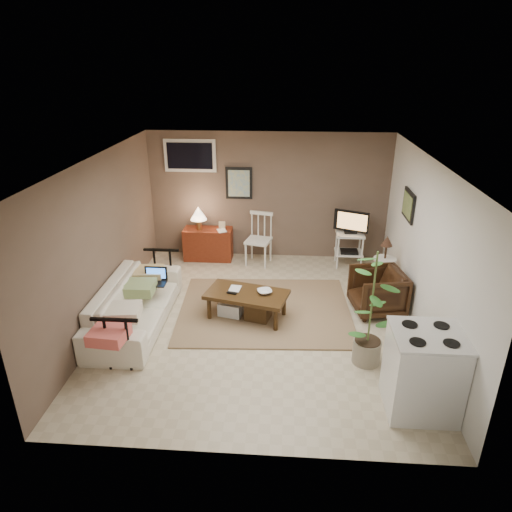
# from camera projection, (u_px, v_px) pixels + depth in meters

# --- Properties ---
(floor) EXTENTS (5.00, 5.00, 0.00)m
(floor) POSITION_uv_depth(u_px,v_px,m) (260.00, 321.00, 6.80)
(floor) COLOR #C1B293
(floor) RESTS_ON ground
(art_back) EXTENTS (0.50, 0.03, 0.60)m
(art_back) POSITION_uv_depth(u_px,v_px,m) (239.00, 183.00, 8.52)
(art_back) COLOR black
(art_right) EXTENTS (0.03, 0.60, 0.45)m
(art_right) POSITION_uv_depth(u_px,v_px,m) (409.00, 205.00, 7.01)
(art_right) COLOR black
(window) EXTENTS (0.96, 0.03, 0.60)m
(window) POSITION_uv_depth(u_px,v_px,m) (190.00, 156.00, 8.38)
(window) COLOR silver
(rug) EXTENTS (2.72, 2.22, 0.03)m
(rug) POSITION_uv_depth(u_px,v_px,m) (265.00, 310.00, 7.07)
(rug) COLOR #957A57
(rug) RESTS_ON floor
(coffee_table) EXTENTS (1.30, 0.88, 0.45)m
(coffee_table) POSITION_uv_depth(u_px,v_px,m) (246.00, 303.00, 6.78)
(coffee_table) COLOR #3E2511
(coffee_table) RESTS_ON floor
(sofa) EXTENTS (0.65, 2.21, 0.87)m
(sofa) POSITION_uv_depth(u_px,v_px,m) (134.00, 297.00, 6.57)
(sofa) COLOR beige
(sofa) RESTS_ON floor
(sofa_pillows) EXTENTS (0.43, 2.11, 0.15)m
(sofa_pillows) POSITION_uv_depth(u_px,v_px,m) (132.00, 300.00, 6.29)
(sofa_pillows) COLOR beige
(sofa_pillows) RESTS_ON sofa
(sofa_end_rails) EXTENTS (0.60, 2.21, 0.74)m
(sofa_end_rails) POSITION_uv_depth(u_px,v_px,m) (144.00, 301.00, 6.58)
(sofa_end_rails) COLOR black
(sofa_end_rails) RESTS_ON floor
(laptop) EXTENTS (0.34, 0.25, 0.23)m
(laptop) POSITION_uv_depth(u_px,v_px,m) (155.00, 278.00, 6.85)
(laptop) COLOR black
(laptop) RESTS_ON sofa
(red_console) EXTENTS (0.92, 0.41, 1.06)m
(red_console) POSITION_uv_depth(u_px,v_px,m) (207.00, 241.00, 8.76)
(red_console) COLOR maroon
(red_console) RESTS_ON floor
(spindle_chair) EXTENTS (0.53, 0.53, 0.97)m
(spindle_chair) POSITION_uv_depth(u_px,v_px,m) (259.00, 241.00, 8.55)
(spindle_chair) COLOR silver
(spindle_chair) RESTS_ON floor
(tv_stand) EXTENTS (0.61, 0.41, 1.07)m
(tv_stand) POSITION_uv_depth(u_px,v_px,m) (350.00, 237.00, 8.40)
(tv_stand) COLOR silver
(tv_stand) RESTS_ON floor
(side_table) EXTENTS (0.37, 0.37, 0.98)m
(side_table) POSITION_uv_depth(u_px,v_px,m) (385.00, 257.00, 7.44)
(side_table) COLOR silver
(side_table) RESTS_ON floor
(armchair) EXTENTS (0.80, 0.83, 0.75)m
(armchair) POSITION_uv_depth(u_px,v_px,m) (378.00, 289.00, 6.91)
(armchair) COLOR black
(armchair) RESTS_ON floor
(potted_plant) EXTENTS (0.39, 0.39, 1.57)m
(potted_plant) POSITION_uv_depth(u_px,v_px,m) (372.00, 305.00, 5.55)
(potted_plant) COLOR gray
(potted_plant) RESTS_ON floor
(stove) EXTENTS (0.75, 0.70, 0.98)m
(stove) POSITION_uv_depth(u_px,v_px,m) (423.00, 372.00, 4.92)
(stove) COLOR silver
(stove) RESTS_ON floor
(bowl) EXTENTS (0.21, 0.12, 0.21)m
(bowl) POSITION_uv_depth(u_px,v_px,m) (265.00, 287.00, 6.66)
(bowl) COLOR #3E2511
(bowl) RESTS_ON coffee_table
(book_table) EXTENTS (0.16, 0.04, 0.22)m
(book_table) POSITION_uv_depth(u_px,v_px,m) (230.00, 282.00, 6.78)
(book_table) COLOR #3E2511
(book_table) RESTS_ON coffee_table
(book_console) EXTENTS (0.15, 0.08, 0.21)m
(book_console) POSITION_uv_depth(u_px,v_px,m) (217.00, 226.00, 8.49)
(book_console) COLOR #3E2511
(book_console) RESTS_ON red_console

